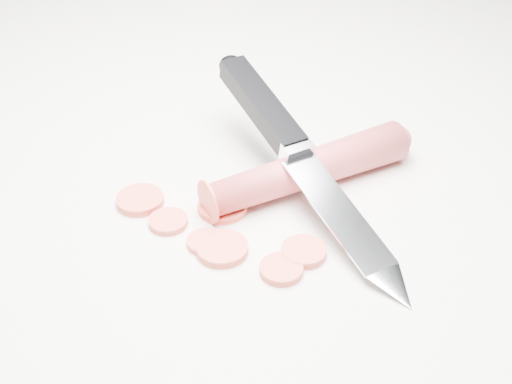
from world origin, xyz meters
The scene contains 10 objects.
ground centered at (0.00, 0.00, 0.00)m, with size 2.40×2.40×0.00m, color silver.
carrot centered at (0.01, 0.04, 0.02)m, with size 0.03×0.03×0.19m, color #BB3A3E.
carrot_slice_0 centered at (-0.10, -0.05, 0.00)m, with size 0.04×0.04×0.01m, color #E94C3B.
carrot_slice_1 centered at (-0.06, -0.06, 0.00)m, with size 0.03×0.03×0.01m, color #E94C3B.
carrot_slice_2 centered at (-0.03, -0.03, 0.00)m, with size 0.04×0.04×0.01m, color #E94C3B.
carrot_slice_3 centered at (0.04, -0.06, 0.00)m, with size 0.03×0.03×0.01m, color #E94C3B.
carrot_slice_4 centered at (0.05, -0.04, 0.00)m, with size 0.03×0.03×0.01m, color #E94C3B.
carrot_slice_5 centered at (0.00, -0.07, 0.00)m, with size 0.04×0.04×0.01m, color #E94C3B.
carrot_slice_6 centered at (-0.02, -0.07, 0.00)m, with size 0.03×0.03×0.01m, color #E94C3B.
kitchen_knife centered at (0.02, 0.02, 0.04)m, with size 0.27×0.17×0.07m, color silver, non-canonical shape.
Camera 1 is at (0.23, -0.40, 0.36)m, focal length 50.00 mm.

